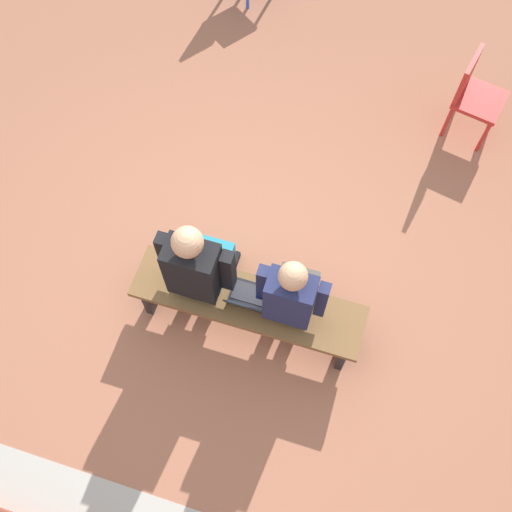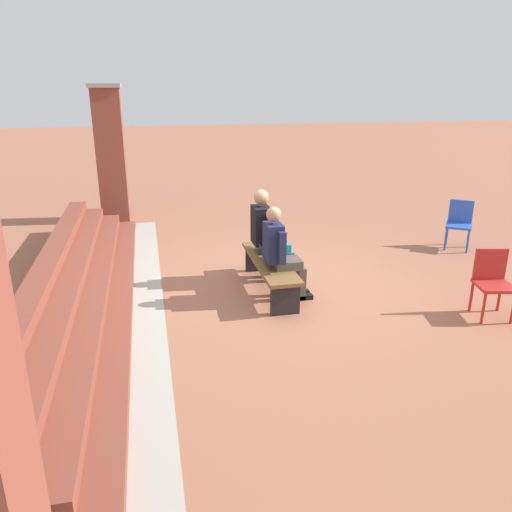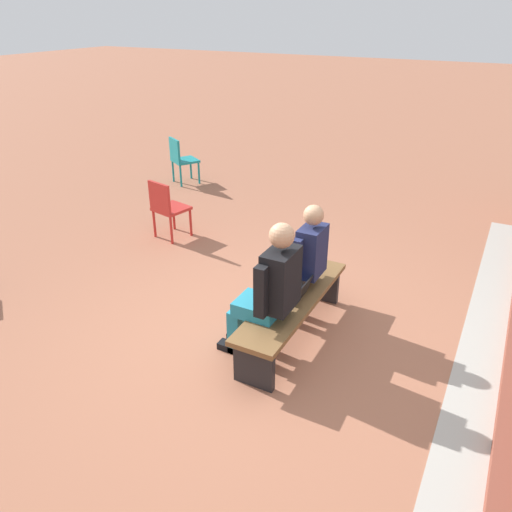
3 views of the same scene
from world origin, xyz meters
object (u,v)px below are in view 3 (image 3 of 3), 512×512
Objects in this scene: bench at (293,306)px; person_adult at (269,289)px; plastic_chair_near_bench_right at (167,206)px; laptop at (295,293)px; person_student at (301,260)px; plastic_chair_foreground at (181,158)px.

person_adult reaches higher than bench.
person_adult is 1.63× the size of plastic_chair_near_bench_right.
bench is 0.15m from laptop.
person_student reaches higher than plastic_chair_foreground.
laptop is (-0.01, 0.01, 0.15)m from bench.
bench is 2.85m from plastic_chair_near_bench_right.
person_adult is at bearing 43.97° from plastic_chair_foreground.
person_adult is 1.63× the size of plastic_chair_foreground.
bench is 5.11m from plastic_chair_foreground.
laptop is at bearing 13.77° from person_student.
bench is at bearing 169.88° from person_adult.
plastic_chair_near_bench_right and plastic_chair_foreground have the same top height.
person_adult is at bearing -0.39° from person_student.
laptop is 0.38× the size of plastic_chair_foreground.
person_adult reaches higher than laptop.
person_student is at bearing 179.61° from person_adult.
person_adult is 0.47m from laptop.
plastic_chair_foreground is (-3.13, -3.71, -0.21)m from person_student.
laptop is at bearing 133.67° from bench.
plastic_chair_foreground is at bearing -130.15° from person_student.
laptop reaches higher than bench.
plastic_chair_near_bench_right is at bearing 30.96° from plastic_chair_foreground.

